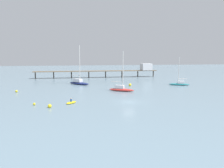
{
  "coord_description": "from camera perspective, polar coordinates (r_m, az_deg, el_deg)",
  "views": [
    {
      "loc": [
        -12.4,
        -42.88,
        9.71
      ],
      "look_at": [
        0.0,
        19.21,
        1.5
      ],
      "focal_mm": 33.54,
      "sensor_mm": 36.0,
      "label": 1
    }
  ],
  "objects": [
    {
      "name": "mooring_buoy_mid",
      "position": [
        63.53,
        -24.6,
        -1.8
      ],
      "size": [
        0.62,
        0.62,
        0.62
      ],
      "primitive_type": "sphere",
      "color": "yellow",
      "rests_on": "ground_plane"
    },
    {
      "name": "mooring_buoy_inner",
      "position": [
        42.14,
        -16.62,
        -5.74
      ],
      "size": [
        0.73,
        0.73,
        0.73
      ],
      "primitive_type": "sphere",
      "color": "yellow",
      "rests_on": "ground_plane"
    },
    {
      "name": "mooring_buoy_outer",
      "position": [
        45.33,
        -20.43,
        -5.13
      ],
      "size": [
        0.5,
        0.5,
        0.5
      ],
      "primitive_type": "sphere",
      "color": "yellow",
      "rests_on": "ground_plane"
    },
    {
      "name": "mooring_buoy_far",
      "position": [
        70.47,
        4.93,
        -0.2
      ],
      "size": [
        0.88,
        0.88,
        0.88
      ],
      "primitive_type": "sphere",
      "color": "yellow",
      "rests_on": "ground_plane"
    },
    {
      "name": "sailboat_teal",
      "position": [
        75.98,
        17.92,
        0.17
      ],
      "size": [
        7.11,
        4.39,
        9.69
      ],
      "color": "#1E727A",
      "rests_on": "ground_plane"
    },
    {
      "name": "pier",
      "position": [
        100.75,
        2.9,
        4.11
      ],
      "size": [
        57.78,
        5.32,
        6.53
      ],
      "color": "brown",
      "rests_on": "ground_plane"
    },
    {
      "name": "sailboat_red",
      "position": [
        59.67,
        2.49,
        -1.21
      ],
      "size": [
        7.19,
        5.17,
        11.31
      ],
      "color": "red",
      "rests_on": "ground_plane"
    },
    {
      "name": "dinghy_yellow",
      "position": [
        45.02,
        -11.08,
        -4.93
      ],
      "size": [
        2.7,
        2.84,
        1.14
      ],
      "color": "yellow",
      "rests_on": "ground_plane"
    },
    {
      "name": "ground_plane",
      "position": [
        45.68,
        4.74,
        -4.91
      ],
      "size": [
        400.0,
        400.0,
        0.0
      ],
      "primitive_type": "plane",
      "color": "slate"
    },
    {
      "name": "sailboat_navy",
      "position": [
        75.15,
        -9.06,
        0.54
      ],
      "size": [
        7.8,
        8.15,
        13.79
      ],
      "color": "navy",
      "rests_on": "ground_plane"
    }
  ]
}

